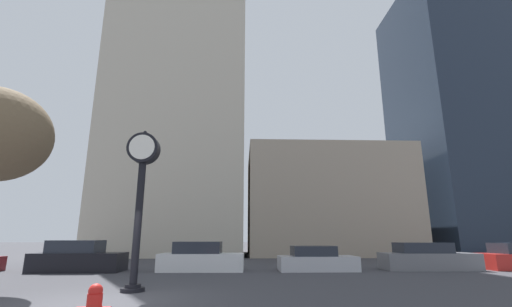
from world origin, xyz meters
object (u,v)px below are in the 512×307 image
object	(u,v)px
car_black	(78,258)
car_silver	(316,260)
car_grey	(427,258)
street_clock	(141,181)
car_white	(201,259)
fire_hydrant_far	(94,306)

from	to	relation	value
car_black	car_silver	world-z (taller)	car_black
car_grey	street_clock	bearing A→B (deg)	-150.84
car_white	fire_hydrant_far	world-z (taller)	car_white
car_white	car_grey	distance (m)	11.57
car_black	car_white	xyz separation A→B (m)	(5.94, 0.10, -0.03)
car_grey	car_black	bearing A→B (deg)	-177.16
street_clock	car_black	bearing A→B (deg)	126.03
car_black	car_silver	size ratio (longest dim) A/B	1.09
fire_hydrant_far	car_black	bearing A→B (deg)	115.98
car_white	car_silver	size ratio (longest dim) A/B	1.09
car_white	car_silver	distance (m)	5.75
car_black	fire_hydrant_far	world-z (taller)	car_black
car_black	fire_hydrant_far	distance (m)	11.96
street_clock	car_white	bearing A→B (deg)	78.41
car_black	car_white	world-z (taller)	car_black
street_clock	car_white	world-z (taller)	street_clock
street_clock	car_grey	size ratio (longest dim) A/B	1.10
street_clock	car_black	size ratio (longest dim) A/B	1.23
car_black	car_grey	world-z (taller)	car_black
car_white	car_silver	xyz separation A→B (m)	(5.75, -0.13, -0.09)
car_white	fire_hydrant_far	distance (m)	10.87
street_clock	car_silver	size ratio (longest dim) A/B	1.34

